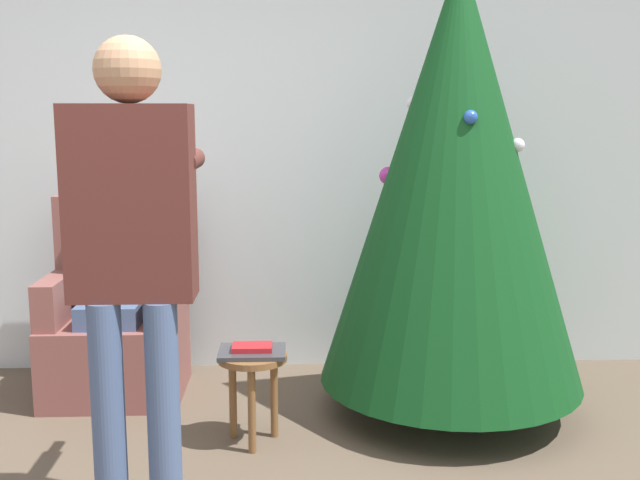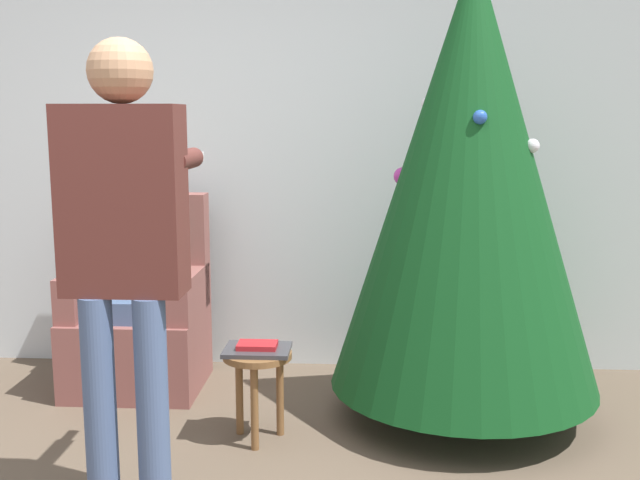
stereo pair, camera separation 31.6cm
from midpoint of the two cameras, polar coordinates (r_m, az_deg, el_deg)
The scene contains 8 objects.
wall_back at distance 4.48m, azimuth -2.67°, elevation 7.34°, with size 8.00×0.06×2.70m.
christmas_tree at distance 3.72m, azimuth 13.65°, elevation 4.81°, with size 1.32×1.32×2.29m.
armchair at distance 4.32m, azimuth -11.57°, elevation -6.06°, with size 0.72×0.61×1.08m.
person_seated at distance 4.22m, azimuth -11.82°, elevation -2.13°, with size 0.36×0.46×1.25m.
person_standing at distance 2.77m, azimuth -11.60°, elevation 0.35°, with size 0.45×0.57×1.79m.
side_stool at distance 3.54m, azimuth -2.20°, elevation -9.89°, with size 0.32×0.32×0.43m.
laptop at distance 3.51m, azimuth -2.21°, elevation -8.40°, with size 0.31×0.23×0.02m.
book at distance 3.50m, azimuth -2.21°, elevation -8.06°, with size 0.18×0.12×0.02m.
Camera 2 is at (0.63, -2.22, 1.52)m, focal length 42.00 mm.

